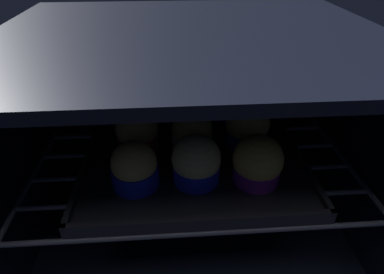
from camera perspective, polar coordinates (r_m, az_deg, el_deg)
name	(u,v)px	position (r cm, az deg, el deg)	size (l,w,h in cm)	color
oven_cavity	(190,123)	(59.72, -0.33, 2.49)	(59.00, 47.00, 37.00)	black
oven_rack	(192,151)	(58.07, -0.04, -2.54)	(54.80, 42.00, 0.80)	#444756
baking_tray	(192,148)	(56.93, 0.00, -2.05)	(36.75, 36.75, 2.20)	black
muffin_row0_col0	(135,167)	(47.49, -10.44, -5.44)	(7.16, 7.16, 7.41)	#1928B7
muffin_row0_col1	(197,162)	(47.32, 1.01, -4.54)	(7.47, 7.47, 7.83)	#1928B7
muffin_row0_col2	(257,162)	(48.44, 11.87, -4.56)	(7.66, 7.66, 7.75)	#7A238C
muffin_row1_col0	(137,131)	(55.21, -9.96, 1.04)	(7.46, 7.46, 7.84)	red
muffin_row1_col1	(192,132)	(54.60, -0.08, 0.88)	(7.16, 7.16, 7.62)	silver
muffin_row1_col2	(247,125)	(56.02, 10.05, 2.13)	(7.85, 7.85, 8.51)	#1928B7
muffin_row2_col0	(142,106)	(63.13, -9.07, 5.53)	(7.22, 7.22, 7.75)	#1928B7
muffin_row2_col1	(190,104)	(62.89, -0.43, 6.12)	(7.16, 7.16, 8.21)	#1928B7
muffin_row2_col2	(234,102)	(64.20, 7.62, 6.42)	(7.43, 7.43, 8.11)	#1928B7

